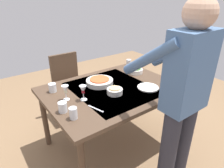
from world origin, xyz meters
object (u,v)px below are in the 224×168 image
object	(u,v)px
side_bowl_salad	(136,71)
dining_table	(112,94)
water_cup_near_right	(73,113)
wine_glass_left	(65,90)
person_server	(182,97)
dinner_plate_near	(148,87)
side_bowl_bread	(115,91)
chair_near	(68,82)
water_cup_near_left	(63,107)
wine_glass_right	(83,90)
water_cup_far_left	(129,63)
water_cup_far_right	(52,88)
wine_bottle	(171,82)
serving_bowl_pasta	(100,81)

from	to	relation	value
side_bowl_salad	dining_table	bearing A→B (deg)	19.06
water_cup_near_right	wine_glass_left	bearing A→B (deg)	-104.18
person_server	dinner_plate_near	distance (m)	0.64
person_server	side_bowl_bread	world-z (taller)	person_server
chair_near	water_cup_near_left	xyz separation A→B (m)	(0.50, 1.02, 0.27)
dining_table	water_cup_near_left	world-z (taller)	water_cup_near_left
wine_glass_left	wine_glass_right	xyz separation A→B (m)	(-0.13, 0.10, 0.00)
water_cup_far_left	side_bowl_bread	size ratio (longest dim) A/B	0.67
person_server	dinner_plate_near	xyz separation A→B (m)	(-0.22, -0.56, -0.20)
water_cup_far_right	water_cup_near_right	bearing A→B (deg)	85.97
wine_bottle	wine_glass_left	world-z (taller)	wine_bottle
water_cup_far_left	dinner_plate_near	distance (m)	0.67
dining_table	water_cup_far_right	xyz separation A→B (m)	(0.54, -0.30, 0.12)
dinner_plate_near	wine_bottle	bearing A→B (deg)	122.30
water_cup_far_left	side_bowl_salad	bearing A→B (deg)	72.14
wine_bottle	wine_glass_left	size ratio (longest dim) A/B	1.96
water_cup_near_right	side_bowl_salad	xyz separation A→B (m)	(-1.08, -0.43, -0.02)
side_bowl_bread	wine_glass_left	bearing A→B (deg)	-21.41
chair_near	side_bowl_salad	distance (m)	0.99
water_cup_near_left	side_bowl_bread	world-z (taller)	water_cup_near_left
wine_glass_right	water_cup_near_right	world-z (taller)	wine_glass_right
wine_glass_right	dinner_plate_near	world-z (taller)	wine_glass_right
wine_glass_right	water_cup_near_left	xyz separation A→B (m)	(0.24, 0.08, -0.06)
water_cup_far_right	dinner_plate_near	world-z (taller)	water_cup_far_right
wine_bottle	serving_bowl_pasta	world-z (taller)	wine_bottle
dining_table	water_cup_far_left	size ratio (longest dim) A/B	13.17
water_cup_far_left	water_cup_near_left	bearing A→B (deg)	23.33
side_bowl_salad	wine_glass_left	bearing A→B (deg)	6.51
wine_glass_right	water_cup_far_left	distance (m)	1.04
person_server	wine_glass_left	world-z (taller)	person_server
dining_table	wine_glass_left	bearing A→B (deg)	-6.66
serving_bowl_pasta	side_bowl_salad	xyz separation A→B (m)	(-0.55, -0.01, 0.00)
chair_near	serving_bowl_pasta	bearing A→B (deg)	94.74
wine_bottle	water_cup_near_left	bearing A→B (deg)	-15.83
chair_near	water_cup_far_left	size ratio (longest dim) A/B	8.50
water_cup_far_right	wine_glass_left	bearing A→B (deg)	99.69
dining_table	serving_bowl_pasta	distance (m)	0.20
dining_table	wine_bottle	bearing A→B (deg)	136.58
person_server	side_bowl_bread	distance (m)	0.70
water_cup_near_right	water_cup_far_left	xyz separation A→B (m)	(-1.15, -0.65, 0.00)
dining_table	wine_bottle	size ratio (longest dim) A/B	4.77
water_cup_far_left	side_bowl_bread	xyz separation A→B (m)	(0.62, 0.51, -0.02)
wine_bottle	water_cup_far_right	bearing A→B (deg)	-36.07
wine_glass_left	serving_bowl_pasta	xyz separation A→B (m)	(-0.45, -0.11, -0.07)
person_server	water_cup_far_left	bearing A→B (deg)	-112.06
chair_near	water_cup_near_right	size ratio (longest dim) A/B	9.10
chair_near	water_cup_near_right	bearing A→B (deg)	68.06
dinner_plate_near	serving_bowl_pasta	bearing A→B (deg)	-46.39
dining_table	wine_bottle	xyz separation A→B (m)	(-0.44, 0.42, 0.18)
wine_glass_left	water_cup_far_left	distance (m)	1.13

